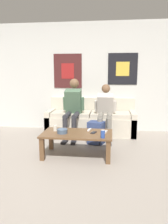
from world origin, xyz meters
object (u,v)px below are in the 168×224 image
at_px(person_seated_adult, 73,106).
at_px(game_controller_near_left, 89,130).
at_px(pillar_candle, 55,128).
at_px(coffee_table, 77,136).
at_px(backpack, 96,133).
at_px(game_controller_near_right, 106,132).
at_px(ceramic_bowl, 62,131).
at_px(cell_phone, 94,132).
at_px(couch, 91,121).
at_px(drink_can_blue, 103,134).
at_px(person_seated_teen, 105,109).

distance_m(person_seated_adult, game_controller_near_left, 1.05).
distance_m(person_seated_adult, pillar_candle, 1.05).
bearing_deg(coffee_table, backpack, 68.67).
bearing_deg(pillar_candle, game_controller_near_right, 0.27).
distance_m(ceramic_bowl, cell_phone, 0.52).
bearing_deg(couch, drink_can_blue, -78.60).
relative_size(person_seated_adult, game_controller_near_right, 8.48).
bearing_deg(ceramic_bowl, game_controller_near_right, 10.69).
xyz_separation_m(couch, pillar_candle, (-0.49, -1.37, 0.17)).
bearing_deg(cell_phone, game_controller_near_right, 12.42).
bearing_deg(cell_phone, game_controller_near_left, 120.54).
distance_m(coffee_table, person_seated_teen, 1.19).
height_order(couch, coffee_table, couch).
relative_size(couch, game_controller_near_right, 13.52).
xyz_separation_m(person_seated_teen, ceramic_bowl, (-0.67, -1.14, -0.19)).
bearing_deg(couch, backpack, -77.42).
bearing_deg(person_seated_teen, couch, 132.20).
bearing_deg(game_controller_near_left, cell_phone, -59.46).
height_order(couch, game_controller_near_left, couch).
distance_m(drink_can_blue, game_controller_near_left, 0.49).
relative_size(coffee_table, game_controller_near_right, 7.82).
xyz_separation_m(person_seated_adult, game_controller_near_right, (0.73, -1.01, -0.27)).
bearing_deg(backpack, drink_can_blue, -79.59).
xyz_separation_m(coffee_table, person_seated_adult, (-0.27, 1.08, 0.35)).
distance_m(ceramic_bowl, game_controller_near_left, 0.49).
relative_size(person_seated_adult, cell_phone, 8.34).
bearing_deg(cell_phone, coffee_table, -173.36).
height_order(backpack, drink_can_blue, drink_can_blue).
relative_size(coffee_table, drink_can_blue, 9.33).
xyz_separation_m(pillar_candle, game_controller_near_right, (0.86, 0.00, -0.04)).
height_order(person_seated_teen, drink_can_blue, person_seated_teen).
xyz_separation_m(backpack, game_controller_near_left, (-0.08, -0.50, 0.20)).
distance_m(game_controller_near_left, cell_phone, 0.17).
distance_m(coffee_table, game_controller_near_right, 0.48).
height_order(person_seated_adult, cell_phone, person_seated_adult).
xyz_separation_m(person_seated_teen, game_controller_near_right, (0.04, -1.00, -0.21)).
bearing_deg(person_seated_adult, drink_can_blue, -62.11).
height_order(person_seated_teen, ceramic_bowl, person_seated_teen).
relative_size(pillar_candle, game_controller_near_left, 0.77).
xyz_separation_m(coffee_table, person_seated_teen, (0.43, 1.08, 0.29)).
bearing_deg(cell_phone, person_seated_teen, 81.56).
relative_size(ceramic_bowl, drink_can_blue, 1.44).
relative_size(couch, person_seated_adult, 1.60).
bearing_deg(drink_can_blue, coffee_table, 151.16).
bearing_deg(person_seated_teen, game_controller_near_left, -105.14).
xyz_separation_m(game_controller_near_left, cell_phone, (0.09, -0.15, -0.01)).
distance_m(couch, drink_can_blue, 1.73).
bearing_deg(pillar_candle, drink_can_blue, -20.57).
height_order(backpack, ceramic_bowl, ceramic_bowl).
bearing_deg(coffee_table, couch, 86.25).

